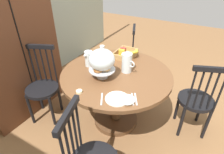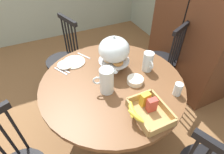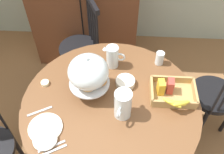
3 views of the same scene
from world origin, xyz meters
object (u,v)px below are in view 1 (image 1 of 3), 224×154
Objects in this scene: cereal_bowl at (107,64)px; drinking_glass at (102,50)px; wooden_armoire at (6,41)px; dining_table at (116,88)px; cereal_basket at (126,54)px; windsor_chair_near_window at (124,59)px; china_plate_large at (117,99)px; butter_dish at (79,92)px; windsor_chair_far_side at (196,101)px; china_plate_small at (127,99)px; pastry_stand_with_dome at (102,61)px; milk_pitcher at (89,59)px; orange_juice_pitcher at (127,64)px; windsor_chair_by_cabinet at (43,88)px.

drinking_glass is (0.26, 0.23, 0.03)m from cereal_bowl.
wooden_armoire is 1.44m from dining_table.
cereal_basket reaches higher than dining_table.
wooden_armoire is 2.01× the size of windsor_chair_near_window.
windsor_chair_near_window reaches higher than china_plate_large.
butter_dish is at bearing 103.55° from china_plate_large.
wooden_armoire is 1.17m from drinking_glass.
windsor_chair_far_side is 6.50× the size of china_plate_small.
windsor_chair_far_side is 2.83× the size of pastry_stand_with_dome.
windsor_chair_far_side is 8.86× the size of drinking_glass.
cereal_bowl is (0.45, -1.15, -0.22)m from wooden_armoire.
cereal_bowl is at bearing 101.72° from windsor_chair_far_side.
milk_pitcher is (-0.87, 0.04, 0.37)m from windsor_chair_near_window.
china_plate_small is (-0.23, -0.40, -0.18)m from pastry_stand_with_dome.
cereal_basket is 0.34m from cereal_bowl.
wooden_armoire is at bearing 140.49° from windsor_chair_near_window.
windsor_chair_near_window is 1.40m from butter_dish.
china_plate_small reaches higher than china_plate_large.
china_plate_large is 1.57× the size of cereal_bowl.
drinking_glass is (-0.51, 0.08, 0.34)m from windsor_chair_near_window.
dining_table is at bearing -118.88° from cereal_bowl.
wooden_armoire is 2.35m from windsor_chair_far_side.
windsor_chair_far_side is 0.90m from orange_juice_pitcher.
pastry_stand_with_dome is (0.20, -0.76, 0.48)m from windsor_chair_by_cabinet.
milk_pitcher is (0.14, 0.27, -0.11)m from pastry_stand_with_dome.
windsor_chair_far_side is at bearing -96.44° from cereal_basket.
butter_dish is at bearing -176.64° from cereal_bowl.
drinking_glass is at bearing 170.61° from windsor_chair_near_window.
china_plate_large is at bearing -151.12° from dining_table.
cereal_basket is at bearing 26.04° from china_plate_small.
dining_table is 0.93m from windsor_chair_near_window.
windsor_chair_by_cabinet reaches higher than cereal_basket.
china_plate_small is at bearing -76.63° from china_plate_large.
dining_table is 6.76× the size of milk_pitcher.
milk_pitcher reaches higher than cereal_bowl.
orange_juice_pitcher reaches higher than china_plate_small.
orange_juice_pitcher is at bearing -92.71° from cereal_bowl.
windsor_chair_by_cabinet reaches higher than milk_pitcher.
wooden_armoire is 0.71m from windsor_chair_by_cabinet.
dining_table is 3.61× the size of pastry_stand_with_dome.
windsor_chair_by_cabinet is at bearing 114.81° from orange_juice_pitcher.
windsor_chair_near_window is 0.62m from drinking_glass.
cereal_basket is 0.89m from china_plate_small.
china_plate_small is at bearing -119.14° from milk_pitcher.
china_plate_large is at bearing 103.37° from china_plate_small.
windsor_chair_by_cabinet is 0.92m from pastry_stand_with_dome.
windsor_chair_far_side reaches higher than butter_dish.
wooden_armoire is 1.66m from windsor_chair_near_window.
china_plate_small is 1.07× the size of cereal_bowl.
china_plate_large is (-0.82, -0.30, -0.04)m from cereal_basket.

